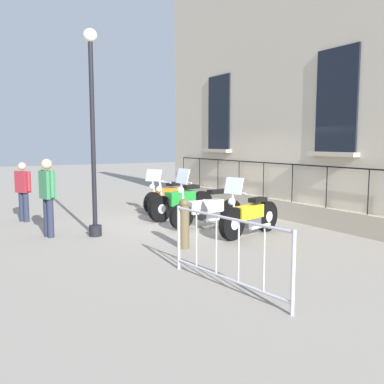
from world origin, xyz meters
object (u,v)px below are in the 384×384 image
at_px(motorcycle_green, 182,203).
at_px(pedestrian_standing, 48,193).
at_px(motorcycle_yellow, 250,217).
at_px(crowd_barrier, 227,250).
at_px(motorcycle_orange, 168,197).
at_px(pedestrian_walking, 23,189).
at_px(motorcycle_white, 206,209).
at_px(lamppost, 93,130).
at_px(bollard, 184,223).

height_order(motorcycle_green, pedestrian_standing, pedestrian_standing).
xyz_separation_m(motorcycle_yellow, crowd_barrier, (2.45, 2.56, 0.14)).
xyz_separation_m(motorcycle_orange, pedestrian_standing, (3.89, 1.82, 0.54)).
bearing_deg(pedestrian_walking, motorcycle_green, 155.48).
height_order(motorcycle_white, pedestrian_walking, pedestrian_walking).
xyz_separation_m(motorcycle_orange, crowd_barrier, (2.46, 6.53, 0.13)).
relative_size(lamppost, bollard, 4.52).
xyz_separation_m(motorcycle_green, pedestrian_standing, (3.63, 0.49, 0.54)).
distance_m(motorcycle_orange, bollard, 4.59).
relative_size(motorcycle_green, bollard, 2.22).
bearing_deg(motorcycle_green, bollard, 61.35).
height_order(lamppost, bollard, lamppost).
bearing_deg(crowd_barrier, motorcycle_yellow, -133.77).
relative_size(motorcycle_orange, motorcycle_yellow, 0.96).
height_order(motorcycle_white, lamppost, lamppost).
xyz_separation_m(motorcycle_green, motorcycle_white, (0.01, 1.27, -0.01)).
xyz_separation_m(lamppost, crowd_barrier, (-0.52, 4.29, -1.77)).
xyz_separation_m(crowd_barrier, pedestrian_standing, (1.43, -4.72, 0.41)).
relative_size(bollard, pedestrian_standing, 0.57).
bearing_deg(motorcycle_green, motorcycle_orange, -101.00).
height_order(motorcycle_white, crowd_barrier, motorcycle_white).
xyz_separation_m(motorcycle_orange, motorcycle_white, (0.27, 2.59, -0.01)).
bearing_deg(pedestrian_walking, pedestrian_standing, 93.86).
xyz_separation_m(motorcycle_green, bollard, (1.58, 2.89, 0.06)).
relative_size(crowd_barrier, bollard, 2.43).
bearing_deg(pedestrian_walking, bollard, 115.57).
distance_m(motorcycle_green, motorcycle_white, 1.27).
bearing_deg(lamppost, motorcycle_white, 172.75).
height_order(motorcycle_yellow, bollard, motorcycle_yellow).
distance_m(motorcycle_orange, crowd_barrier, 6.98).
xyz_separation_m(motorcycle_white, crowd_barrier, (2.19, 3.94, 0.14)).
relative_size(pedestrian_standing, pedestrian_walking, 1.10).
bearing_deg(motorcycle_orange, lamppost, 36.94).
bearing_deg(crowd_barrier, bollard, -105.12).
distance_m(bollard, pedestrian_standing, 3.19).
xyz_separation_m(pedestrian_standing, pedestrian_walking, (0.15, -2.22, -0.11)).
height_order(motorcycle_white, motorcycle_yellow, motorcycle_white).
bearing_deg(motorcycle_white, bollard, 45.97).
xyz_separation_m(motorcycle_white, motorcycle_yellow, (-0.26, 1.38, -0.00)).
height_order(motorcycle_green, motorcycle_white, motorcycle_white).
bearing_deg(motorcycle_white, motorcycle_yellow, 100.73).
distance_m(motorcycle_orange, motorcycle_white, 2.61).
xyz_separation_m(motorcycle_white, lamppost, (2.72, -0.35, 1.90)).
relative_size(motorcycle_orange, bollard, 1.90).
height_order(lamppost, pedestrian_standing, lamppost).
height_order(motorcycle_yellow, crowd_barrier, motorcycle_yellow).
distance_m(motorcycle_green, crowd_barrier, 5.66).
distance_m(lamppost, pedestrian_walking, 3.20).
distance_m(motorcycle_orange, pedestrian_standing, 4.33).
height_order(lamppost, crowd_barrier, lamppost).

